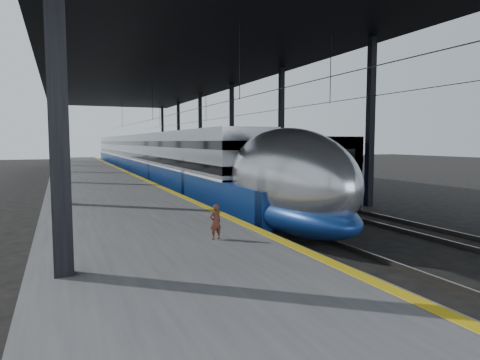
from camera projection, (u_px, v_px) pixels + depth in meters
ground at (242, 242)px, 14.96m from camera, size 160.00×160.00×0.00m
platform at (94, 182)px, 31.91m from camera, size 6.00×80.00×1.00m
yellow_strip at (132, 174)px, 32.95m from camera, size 0.30×80.00×0.01m
rails at (197, 183)px, 35.05m from camera, size 6.52×80.00×0.16m
canopy at (164, 69)px, 33.23m from camera, size 18.00×75.00×9.47m
tgv_train at (147, 158)px, 41.29m from camera, size 2.90×65.20×4.16m
second_train at (188, 156)px, 46.19m from camera, size 2.73×56.05×3.76m
child at (216, 222)px, 10.92m from camera, size 0.37×0.29×0.91m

